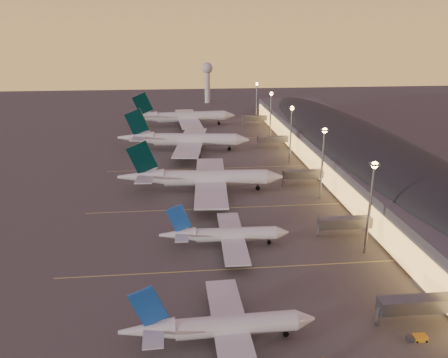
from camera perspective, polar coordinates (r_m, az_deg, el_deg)
ground at (r=117.49m, az=1.25°, el=-10.42°), size 700.00×700.00×0.00m
airliner_narrow_south at (r=88.57m, az=-0.58°, el=-18.71°), size 38.09×33.94×13.64m
airliner_narrow_north at (r=122.72m, az=0.11°, el=-7.29°), size 36.30×32.33×13.00m
airliner_wide_near at (r=162.87m, az=-3.00°, el=0.12°), size 61.61×56.19×19.72m
airliner_wide_mid at (r=219.52m, az=-5.29°, el=5.14°), size 65.94×60.54×21.10m
airliner_wide_far at (r=276.69m, az=-5.54°, el=8.05°), size 67.93×62.01×21.73m
terminal_building at (r=195.55m, az=16.92°, el=3.67°), size 56.35×255.00×17.46m
light_masts at (r=178.12m, az=10.34°, el=5.66°), size 2.20×217.20×25.90m
radar_tower at (r=364.03m, az=-2.20°, el=13.33°), size 9.00×9.00×32.50m
lane_markings at (r=153.38m, az=-0.56°, el=-3.10°), size 90.00×180.36×0.00m
baggage_tug_b at (r=98.35m, az=23.98°, el=-18.45°), size 3.91×1.82×1.15m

